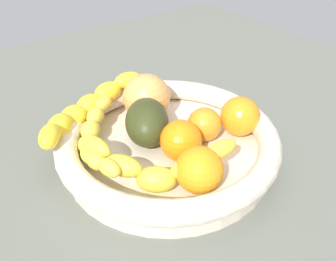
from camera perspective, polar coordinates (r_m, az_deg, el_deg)
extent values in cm
cube|color=#64685C|center=(57.77, 0.00, -5.48)|extent=(120.00, 120.00, 3.00)
cylinder|color=beige|center=(56.10, 0.00, -3.44)|extent=(30.79, 30.79, 2.24)
torus|color=beige|center=(54.40, 0.00, -1.13)|extent=(33.15, 33.15, 3.37)
ellipsoid|color=yellow|center=(59.38, -10.01, 4.17)|extent=(4.24, 3.64, 2.18)
ellipsoid|color=yellow|center=(57.71, -11.24, 2.18)|extent=(4.44, 4.32, 2.57)
ellipsoid|color=yellow|center=(55.90, -11.99, 0.00)|extent=(4.57, 4.69, 2.96)
ellipsoid|color=yellow|center=(54.05, -12.16, -2.34)|extent=(4.59, 4.72, 3.36)
ellipsoid|color=yellow|center=(51.37, -11.89, -3.54)|extent=(3.72, 4.22, 2.96)
ellipsoid|color=yellow|center=(48.78, -10.91, -4.71)|extent=(2.65, 3.69, 2.57)
ellipsoid|color=yellow|center=(46.40, -9.16, -5.74)|extent=(2.83, 3.98, 2.18)
ellipsoid|color=yellow|center=(48.93, -11.18, -2.32)|extent=(3.27, 5.64, 2.26)
ellipsoid|color=yellow|center=(47.43, -7.03, -5.48)|extent=(5.20, 6.02, 2.87)
ellipsoid|color=yellow|center=(47.33, -1.83, -7.62)|extent=(6.30, 6.05, 3.48)
ellipsoid|color=yellow|center=(46.81, 3.53, -5.88)|extent=(5.95, 4.48, 2.87)
ellipsoid|color=yellow|center=(47.79, 8.19, -2.98)|extent=(5.30, 2.27, 2.26)
ellipsoid|color=yellow|center=(63.90, -6.26, 7.83)|extent=(5.28, 3.38, 2.79)
ellipsoid|color=yellow|center=(62.82, -9.35, 5.95)|extent=(5.29, 3.86, 3.39)
ellipsoid|color=yellow|center=(61.31, -12.07, 3.69)|extent=(5.98, 5.36, 3.99)
ellipsoid|color=yellow|center=(58.89, -14.49, 1.90)|extent=(6.32, 5.99, 3.99)
ellipsoid|color=yellow|center=(55.57, -16.56, 0.64)|extent=(5.93, 5.89, 3.39)
ellipsoid|color=yellow|center=(51.97, -18.03, -0.88)|extent=(5.06, 5.69, 2.79)
sphere|color=orange|center=(46.75, 4.89, -6.14)|extent=(6.24, 6.24, 6.24)
sphere|color=orange|center=(57.76, 11.18, 2.20)|extent=(6.20, 6.20, 6.20)
sphere|color=orange|center=(51.81, 2.29, -1.45)|extent=(6.02, 6.02, 6.02)
sphere|color=orange|center=(55.91, 5.69, 0.95)|extent=(5.24, 5.24, 5.24)
ellipsoid|color=#343A19|center=(55.10, -3.30, 1.33)|extent=(10.56, 11.57, 6.53)
sphere|color=#F9A554|center=(60.17, -3.37, 5.19)|extent=(7.79, 7.79, 7.79)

